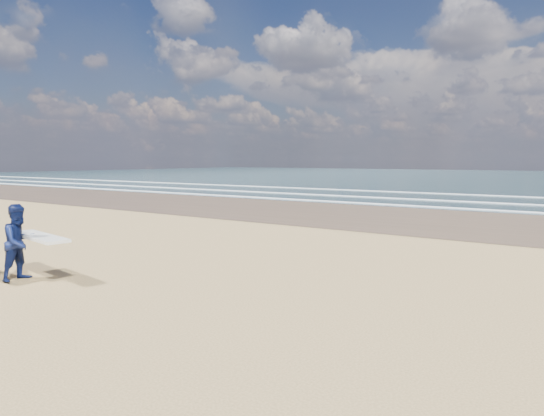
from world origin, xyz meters
The scene contains 1 object.
surfer_far centered at (0.43, 0.96, 0.88)m, with size 2.25×1.25×1.74m.
Camera 1 is at (11.26, -4.84, 2.76)m, focal length 32.00 mm.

